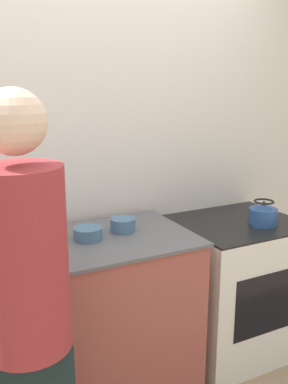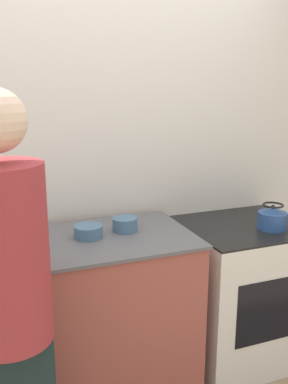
% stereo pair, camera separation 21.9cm
% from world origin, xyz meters
% --- Properties ---
extents(wall_back, '(8.00, 0.05, 2.60)m').
position_xyz_m(wall_back, '(0.00, 0.72, 1.30)').
color(wall_back, silver).
rests_on(wall_back, ground_plane).
extents(counter, '(1.63, 0.67, 0.93)m').
position_xyz_m(counter, '(-0.41, 0.32, 0.46)').
color(counter, '#9E4C42').
rests_on(counter, ground_plane).
extents(oven, '(0.75, 0.66, 0.88)m').
position_xyz_m(oven, '(0.84, 0.33, 0.44)').
color(oven, silver).
rests_on(oven, ground_plane).
extents(person, '(0.35, 0.59, 1.71)m').
position_xyz_m(person, '(-0.59, -0.25, 0.94)').
color(person, black).
rests_on(person, ground_plane).
extents(cutting_board, '(0.34, 0.24, 0.02)m').
position_xyz_m(cutting_board, '(-0.61, 0.23, 0.94)').
color(cutting_board, silver).
rests_on(cutting_board, counter).
extents(kettle, '(0.17, 0.17, 0.15)m').
position_xyz_m(kettle, '(0.93, 0.21, 0.95)').
color(kettle, '#284C8C').
rests_on(kettle, oven).
extents(bowl_prep, '(0.15, 0.15, 0.07)m').
position_xyz_m(bowl_prep, '(-0.15, 0.34, 0.96)').
color(bowl_prep, '#426684').
rests_on(bowl_prep, counter).
extents(bowl_mixing, '(0.14, 0.14, 0.08)m').
position_xyz_m(bowl_mixing, '(0.07, 0.37, 0.96)').
color(bowl_mixing, '#426684').
rests_on(bowl_mixing, counter).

